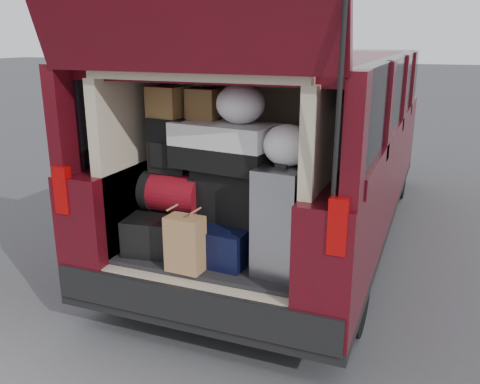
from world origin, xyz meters
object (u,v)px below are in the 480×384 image
(navy_hardshell, at_px, (225,237))
(red_duffel, at_px, (174,193))
(kraft_bag, at_px, (185,244))
(backpack, at_px, (169,145))
(twotone_duffel, at_px, (224,146))
(black_hardshell, at_px, (168,228))
(black_soft_case, at_px, (232,193))
(silver_roller, at_px, (285,218))

(navy_hardshell, relative_size, red_duffel, 1.30)
(red_duffel, bearing_deg, kraft_bag, -50.23)
(backpack, height_order, twotone_duffel, backpack)
(black_hardshell, xyz_separation_m, kraft_bag, (0.30, -0.33, 0.05))
(navy_hardshell, xyz_separation_m, backpack, (-0.42, 0.05, 0.58))
(black_soft_case, xyz_separation_m, twotone_duffel, (-0.05, -0.02, 0.32))
(kraft_bag, bearing_deg, twotone_duffel, 76.34)
(navy_hardshell, xyz_separation_m, kraft_bag, (-0.13, -0.32, 0.06))
(black_hardshell, bearing_deg, navy_hardshell, -9.27)
(backpack, bearing_deg, black_hardshell, -108.48)
(black_hardshell, relative_size, twotone_duffel, 0.93)
(black_hardshell, xyz_separation_m, twotone_duffel, (0.41, 0.03, 0.60))
(navy_hardshell, relative_size, twotone_duffel, 0.83)
(black_hardshell, distance_m, silver_roller, 0.88)
(kraft_bag, xyz_separation_m, twotone_duffel, (0.11, 0.36, 0.55))
(black_soft_case, bearing_deg, silver_roller, -6.60)
(red_duffel, height_order, backpack, backpack)
(kraft_bag, xyz_separation_m, red_duffel, (-0.26, 0.34, 0.20))
(red_duffel, relative_size, twotone_duffel, 0.64)
(silver_roller, xyz_separation_m, black_soft_case, (-0.40, 0.11, 0.08))
(black_soft_case, bearing_deg, black_hardshell, -164.87)
(black_hardshell, height_order, red_duffel, red_duffel)
(black_soft_case, xyz_separation_m, backpack, (-0.45, -0.01, 0.29))
(silver_roller, xyz_separation_m, twotone_duffel, (-0.44, 0.10, 0.39))
(black_hardshell, distance_m, black_soft_case, 0.54)
(red_duffel, relative_size, backpack, 1.14)
(kraft_bag, distance_m, twotone_duffel, 0.66)
(black_soft_case, bearing_deg, kraft_bag, -103.13)
(navy_hardshell, distance_m, red_duffel, 0.47)
(navy_hardshell, bearing_deg, red_duffel, -178.26)
(red_duffel, height_order, black_soft_case, black_soft_case)
(kraft_bag, distance_m, black_soft_case, 0.47)
(kraft_bag, bearing_deg, navy_hardshell, 70.54)
(kraft_bag, bearing_deg, black_hardshell, 135.57)
(navy_hardshell, bearing_deg, black_soft_case, 72.50)
(navy_hardshell, relative_size, black_soft_case, 1.13)
(navy_hardshell, distance_m, kraft_bag, 0.35)
(silver_roller, height_order, backpack, backpack)
(black_hardshell, bearing_deg, twotone_duffel, -3.25)
(silver_roller, distance_m, black_soft_case, 0.42)
(backpack, bearing_deg, red_duffel, -39.55)
(navy_hardshell, distance_m, silver_roller, 0.47)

